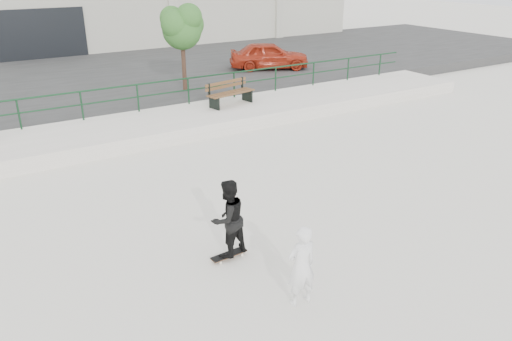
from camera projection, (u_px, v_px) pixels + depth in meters
ground at (282, 279)px, 9.52m from camera, size 120.00×120.00×0.00m
ledge at (124, 132)px, 16.88m from camera, size 30.00×3.00×0.50m
parking_strip at (68, 83)px, 23.56m from camera, size 60.00×14.00×0.50m
railing at (110, 95)px, 17.52m from camera, size 28.00×0.06×1.03m
bench_right at (230, 93)px, 18.98m from camera, size 2.07×0.98×0.92m
tree at (182, 25)px, 20.31m from camera, size 2.00×1.78×3.56m
red_car at (269, 55)px, 25.22m from camera, size 4.28×3.13×1.35m
skateboard at (229, 255)px, 10.18m from camera, size 0.79×0.26×0.09m
standing_skater at (228, 219)px, 9.86m from camera, size 0.91×0.77×1.63m
seated_skater at (301, 266)px, 8.57m from camera, size 0.58×0.40×1.54m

